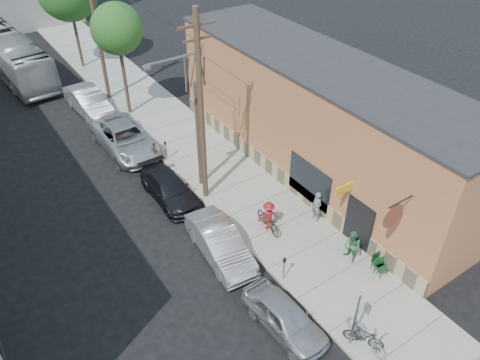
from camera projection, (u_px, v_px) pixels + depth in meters
ground at (230, 291)px, 20.21m from camera, size 120.00×120.00×0.00m
sidewalk at (191, 146)px, 29.35m from camera, size 4.50×58.00×0.15m
cafe_building at (317, 119)px, 25.56m from camera, size 6.60×20.20×6.61m
sign_post at (356, 316)px, 16.98m from camera, size 0.07×0.45×2.80m
parking_meter_near at (284, 265)px, 20.09m from camera, size 0.14×0.14×1.24m
parking_meter_far at (166, 148)px, 27.51m from camera, size 0.14×0.14×1.24m
utility_pole_near at (200, 109)px, 22.11m from camera, size 3.57×0.28×10.00m
utility_pole_far at (96, 27)px, 31.37m from camera, size 1.80×0.28×10.00m
tree_bare at (199, 136)px, 24.32m from camera, size 0.24×0.24×6.11m
tree_leafy_mid at (117, 29)px, 29.18m from camera, size 3.26×3.26×7.51m
patio_chair_a at (378, 263)px, 20.74m from camera, size 0.52×0.52×0.88m
patio_chair_b at (381, 268)px, 20.50m from camera, size 0.61×0.61×0.88m
patron_grey at (317, 207)px, 23.21m from camera, size 0.46×0.64×1.67m
patron_green at (352, 247)px, 20.97m from camera, size 0.67×0.85×1.68m
cyclist at (268, 216)px, 22.72m from camera, size 1.14×0.83×1.59m
cyclist_bike at (268, 220)px, 22.89m from camera, size 0.85×1.98×1.01m
parked_bike_a at (364, 337)px, 17.66m from camera, size 1.20×1.57×0.95m
parked_bike_b at (366, 335)px, 17.65m from camera, size 0.81×2.09×1.08m
car_0 at (285, 317)px, 18.32m from camera, size 1.84×4.07×1.35m
car_1 at (220, 243)px, 21.47m from camera, size 2.03×4.77×1.53m
car_2 at (169, 188)px, 24.91m from camera, size 1.87×4.56×1.32m
car_3 at (126, 138)px, 28.65m from camera, size 2.80×5.92×1.64m
car_4 at (89, 101)px, 32.51m from camera, size 2.10×5.17×1.67m
bus at (13, 57)px, 36.75m from camera, size 3.83×12.20×3.34m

